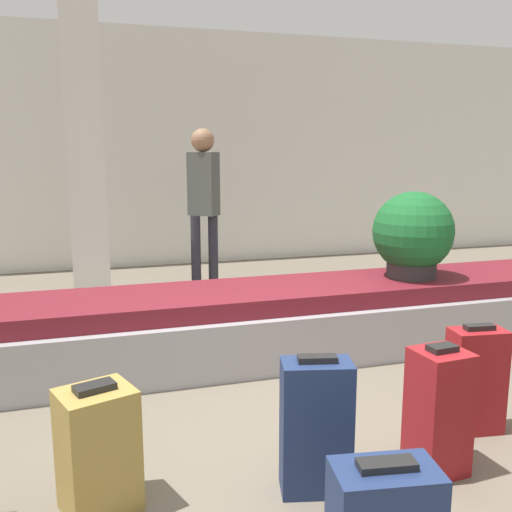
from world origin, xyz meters
TOP-DOWN VIEW (x-y plane):
  - ground_plane at (0.00, 0.00)m, footprint 18.00×18.00m
  - back_wall at (0.00, 5.32)m, footprint 18.00×0.06m
  - carousel at (0.00, 1.45)m, footprint 6.62×0.94m
  - pillar at (-1.19, 3.67)m, footprint 0.38×0.38m
  - suitcase_0 at (-0.26, -0.36)m, footprint 0.36×0.26m
  - suitcase_2 at (0.84, -0.08)m, footprint 0.33×0.22m
  - suitcase_3 at (-1.24, -0.21)m, footprint 0.38×0.35m
  - suitcase_6 at (0.39, -0.38)m, footprint 0.27×0.26m
  - potted_plant_0 at (1.35, 1.43)m, footprint 0.67×0.67m
  - traveler_0 at (0.05, 3.61)m, footprint 0.36×0.35m

SIDE VIEW (x-z plane):
  - ground_plane at x=0.00m, z-range 0.00..0.00m
  - carousel at x=0.00m, z-range -0.01..0.54m
  - suitcase_3 at x=-1.24m, z-range -0.01..0.59m
  - suitcase_2 at x=0.84m, z-range -0.01..0.62m
  - suitcase_6 at x=0.39m, z-range -0.01..0.65m
  - suitcase_0 at x=-0.26m, z-range -0.01..0.66m
  - potted_plant_0 at x=1.35m, z-range 0.55..1.26m
  - traveler_0 at x=0.05m, z-range 0.20..2.03m
  - back_wall at x=0.00m, z-range 0.00..3.20m
  - pillar at x=-1.19m, z-range 0.00..3.20m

